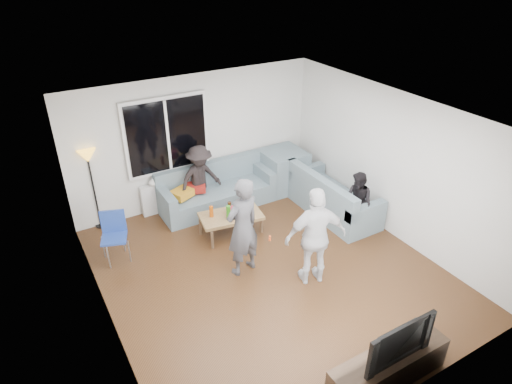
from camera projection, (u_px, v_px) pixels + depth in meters
floor at (269, 271)px, 7.30m from camera, size 5.00×5.50×0.04m
ceiling at (272, 117)px, 6.01m from camera, size 5.00×5.50×0.04m
wall_back at (196, 140)px, 8.74m from camera, size 5.00×0.04×2.60m
wall_front at (414, 320)px, 4.57m from camera, size 5.00×0.04×2.60m
wall_left at (98, 254)px, 5.54m from camera, size 0.04×5.50×2.60m
wall_right at (394, 165)px, 7.76m from camera, size 0.04×5.50×2.60m
window_frame at (167, 135)px, 8.29m from camera, size 1.62×0.06×1.47m
window_glass at (168, 136)px, 8.26m from camera, size 1.50×0.02×1.35m
window_mullion at (168, 136)px, 8.26m from camera, size 0.05×0.03×1.35m
radiator at (174, 194)px, 8.87m from camera, size 1.30×0.12×0.62m
potted_plant at (195, 168)px, 8.83m from camera, size 0.22×0.19×0.33m
vase at (153, 182)px, 8.48m from camera, size 0.18×0.18×0.16m
sofa_back_section at (217, 188)px, 8.87m from camera, size 2.30×0.85×0.85m
sofa_right_section at (333, 194)px, 8.66m from camera, size 2.00×0.85×0.85m
sofa_corner at (283, 170)px, 9.56m from camera, size 0.85×0.85×0.85m
cushion_yellow at (182, 193)px, 8.48m from camera, size 0.48×0.45×0.14m
cushion_red at (196, 188)px, 8.69m from camera, size 0.44×0.41×0.13m
coffee_table at (231, 224)px, 8.13m from camera, size 1.18×0.77×0.40m
pitcher at (233, 212)px, 7.95m from camera, size 0.17×0.17×0.17m
side_chair at (114, 238)px, 7.33m from camera, size 0.51×0.51×0.86m
floor_lamp at (94, 190)px, 8.06m from camera, size 0.32×0.32×1.56m
player_left at (243, 227)px, 6.89m from camera, size 0.68×0.52×1.67m
player_right at (316, 237)px, 6.70m from camera, size 1.03×0.65×1.63m
spectator_right at (358, 202)px, 8.08m from camera, size 0.49×0.60×1.15m
spectator_back at (200, 179)px, 8.62m from camera, size 0.95×0.63×1.37m
tv_console at (388, 368)px, 5.35m from camera, size 1.60×0.40×0.44m
television at (394, 338)px, 5.11m from camera, size 0.98×0.13×0.56m
bottle_d at (243, 206)px, 8.03m from camera, size 0.07×0.07×0.27m
bottle_a at (211, 211)px, 7.93m from camera, size 0.07×0.07×0.21m
bottle_b at (228, 212)px, 7.85m from camera, size 0.08×0.08×0.26m
bottle_c at (229, 207)px, 8.08m from camera, size 0.07×0.07×0.20m
bottle_e at (245, 202)px, 8.22m from camera, size 0.07×0.07×0.22m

